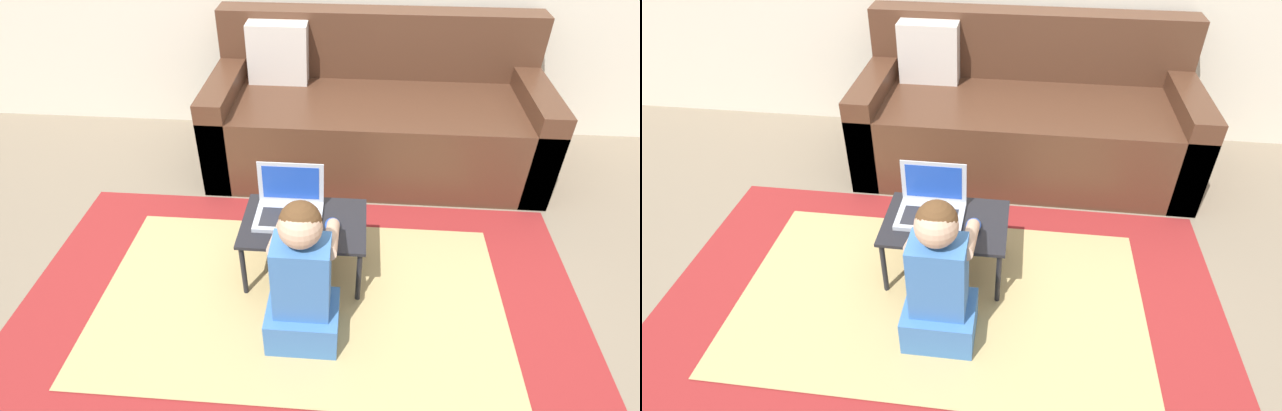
{
  "view_description": "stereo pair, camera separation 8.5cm",
  "coord_description": "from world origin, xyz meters",
  "views": [
    {
      "loc": [
        0.07,
        -1.62,
        1.76
      ],
      "look_at": [
        -0.07,
        0.17,
        0.37
      ],
      "focal_mm": 28.0,
      "sensor_mm": 36.0,
      "label": 1
    },
    {
      "loc": [
        0.16,
        -1.61,
        1.76
      ],
      "look_at": [
        -0.07,
        0.17,
        0.37
      ],
      "focal_mm": 28.0,
      "sensor_mm": 36.0,
      "label": 2
    }
  ],
  "objects": [
    {
      "name": "ground_plane",
      "position": [
        0.0,
        0.0,
        0.0
      ],
      "size": [
        16.0,
        16.0,
        0.0
      ],
      "primitive_type": "plane",
      "color": "#7F705B"
    },
    {
      "name": "area_rug",
      "position": [
        -0.14,
        -0.07,
        0.0
      ],
      "size": [
        2.56,
        1.5,
        0.01
      ],
      "color": "maroon",
      "rests_on": "ground_plane"
    },
    {
      "name": "couch",
      "position": [
        0.18,
        1.18,
        0.31
      ],
      "size": [
        1.97,
        0.86,
        0.87
      ],
      "color": "#4C2D1E",
      "rests_on": "ground_plane"
    },
    {
      "name": "laptop_desk",
      "position": [
        -0.14,
        0.12,
        0.28
      ],
      "size": [
        0.57,
        0.39,
        0.31
      ],
      "color": "black",
      "rests_on": "ground_plane"
    },
    {
      "name": "laptop",
      "position": [
        -0.21,
        0.17,
        0.35
      ],
      "size": [
        0.31,
        0.22,
        0.23
      ],
      "color": "#B7BCC6",
      "rests_on": "laptop_desk"
    },
    {
      "name": "computer_mouse",
      "position": [
        -0.01,
        0.08,
        0.33
      ],
      "size": [
        0.07,
        0.09,
        0.04
      ],
      "color": "#234CB2",
      "rests_on": "laptop_desk"
    },
    {
      "name": "person_seated",
      "position": [
        -0.11,
        -0.26,
        0.32
      ],
      "size": [
        0.3,
        0.41,
        0.71
      ],
      "color": "#3D70B2",
      "rests_on": "ground_plane"
    }
  ]
}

